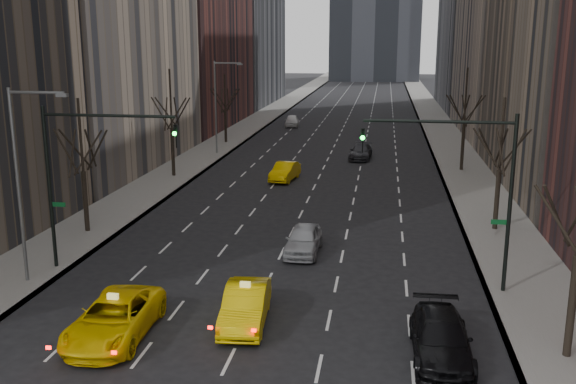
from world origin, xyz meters
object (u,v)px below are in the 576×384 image
at_px(silver_sedan_ahead, 303,240).
at_px(taxi_sedan, 246,305).
at_px(taxi_suv, 114,318).
at_px(parked_suv_black, 441,338).

bearing_deg(silver_sedan_ahead, taxi_sedan, -96.67).
distance_m(taxi_suv, parked_suv_black, 12.28).
height_order(taxi_suv, silver_sedan_ahead, taxi_suv).
height_order(silver_sedan_ahead, parked_suv_black, same).
distance_m(taxi_sedan, silver_sedan_ahead, 9.14).
bearing_deg(taxi_sedan, silver_sedan_ahead, 77.81).
distance_m(taxi_suv, silver_sedan_ahead, 12.52).
distance_m(silver_sedan_ahead, parked_suv_black, 12.55).
relative_size(taxi_sedan, silver_sedan_ahead, 1.09).
distance_m(taxi_sedan, parked_suv_black, 7.76).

